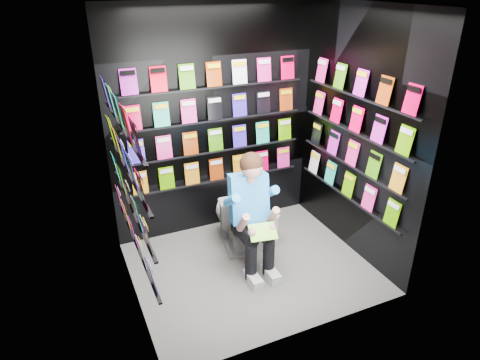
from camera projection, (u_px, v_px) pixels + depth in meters
name	position (u px, v px, depth m)	size (l,w,h in m)	color
floor	(251.00, 267.00, 4.55)	(2.40, 2.40, 0.00)	#595A57
ceiling	(254.00, 4.00, 3.43)	(2.40, 2.40, 0.00)	white
wall_back	(214.00, 124.00, 4.81)	(2.40, 0.04, 2.60)	black
wall_front	(311.00, 201.00, 3.17)	(2.40, 0.04, 2.60)	black
wall_left	(122.00, 176.00, 3.55)	(0.04, 2.00, 2.60)	black
wall_right	(357.00, 137.00, 4.43)	(0.04, 2.00, 2.60)	black
comics_back	(215.00, 124.00, 4.79)	(2.10, 0.06, 1.37)	#E60048
comics_left	(126.00, 175.00, 3.56)	(0.06, 1.70, 1.37)	#E60048
comics_right	(354.00, 137.00, 4.42)	(0.06, 1.70, 1.37)	#E60048
toilet	(233.00, 216.00, 4.81)	(0.42, 0.75, 0.73)	white
longbox	(257.00, 227.00, 4.98)	(0.24, 0.43, 0.33)	white
longbox_lid	(257.00, 213.00, 4.90)	(0.26, 0.46, 0.03)	white
reader	(248.00, 199.00, 4.32)	(0.52, 0.76, 1.40)	#2585E2
held_comic	(263.00, 232.00, 4.11)	(0.27, 0.01, 0.19)	#27B75E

